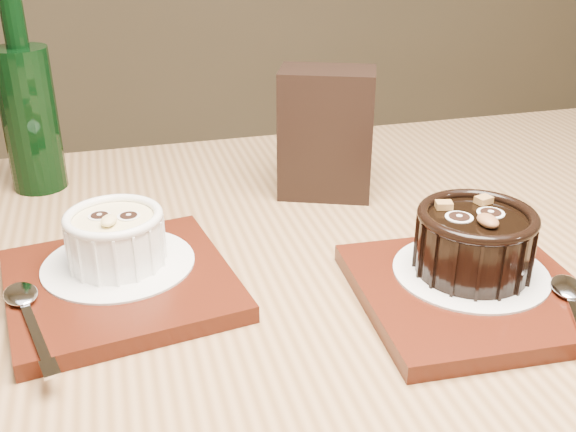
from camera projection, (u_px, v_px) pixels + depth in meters
name	position (u px, v px, depth m)	size (l,w,h in m)	color
table	(284.00, 377.00, 0.61)	(1.23, 0.84, 0.75)	brown
tray_left	(121.00, 284.00, 0.57)	(0.18, 0.18, 0.01)	#48180C
doily_left	(119.00, 263.00, 0.58)	(0.13, 0.13, 0.00)	white
ramekin_white	(115.00, 236.00, 0.57)	(0.08, 0.08, 0.05)	white
spoon_left	(29.00, 316.00, 0.50)	(0.03, 0.13, 0.01)	silver
tray_right	(470.00, 292.00, 0.55)	(0.18, 0.18, 0.01)	#48180C
doily_right	(470.00, 272.00, 0.57)	(0.13, 0.13, 0.00)	white
ramekin_dark	(475.00, 239.00, 0.55)	(0.10, 0.10, 0.06)	black
spoon_right	(576.00, 311.00, 0.51)	(0.03, 0.13, 0.01)	silver
condiment_stand	(326.00, 133.00, 0.73)	(0.10, 0.06, 0.14)	black
green_bottle	(29.00, 114.00, 0.74)	(0.06, 0.06, 0.22)	black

